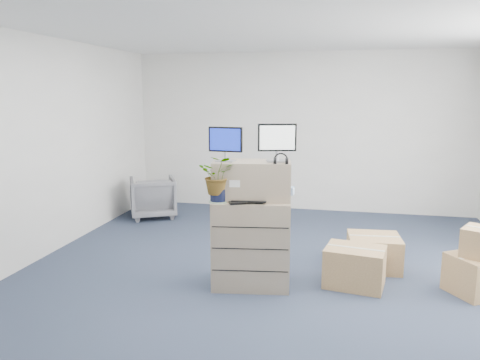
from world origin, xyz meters
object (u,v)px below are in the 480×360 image
monitor_left (225,142)px  keyboard (248,201)px  filing_cabinet_lower (251,243)px  office_chair (153,195)px  potted_plant (218,181)px  water_bottle (263,187)px  monitor_right (277,140)px

monitor_left → keyboard: size_ratio=0.90×
keyboard → filing_cabinet_lower: bearing=59.2°
monitor_left → keyboard: bearing=-14.7°
office_chair → potted_plant: bearing=98.2°
keyboard → potted_plant: 0.38m
filing_cabinet_lower → office_chair: 3.32m
monitor_left → office_chair: (-1.91, 2.52, -1.20)m
monitor_left → filing_cabinet_lower: bearing=10.7°
filing_cabinet_lower → keyboard: (-0.01, -0.12, 0.49)m
filing_cabinet_lower → water_bottle: (0.11, 0.07, 0.61)m
potted_plant → office_chair: bearing=125.1°
filing_cabinet_lower → office_chair: size_ratio=1.28×
keyboard → monitor_left: bearing=135.1°
monitor_right → potted_plant: (-0.58, -0.24, -0.41)m
monitor_left → water_bottle: size_ratio=1.45×
keyboard → office_chair: bearing=104.6°
potted_plant → office_chair: size_ratio=0.54×
monitor_right → monitor_left: bearing=175.8°
keyboard → water_bottle: water_bottle is taller
keyboard → potted_plant: bearing=163.9°
filing_cabinet_lower → office_chair: bearing=123.2°
filing_cabinet_lower → keyboard: bearing=-103.6°
monitor_left → office_chair: bearing=132.2°
potted_plant → monitor_right: bearing=22.4°
water_bottle → office_chair: (-2.30, 2.42, -0.71)m
monitor_left → water_bottle: 0.63m
monitor_left → monitor_right: (0.53, 0.09, 0.02)m
monitor_left → keyboard: (0.26, -0.09, -0.61)m
filing_cabinet_lower → keyboard: size_ratio=2.34×
keyboard → office_chair: keyboard is taller
monitor_right → water_bottle: (-0.15, 0.00, -0.51)m
water_bottle → monitor_right: bearing=-1.8°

